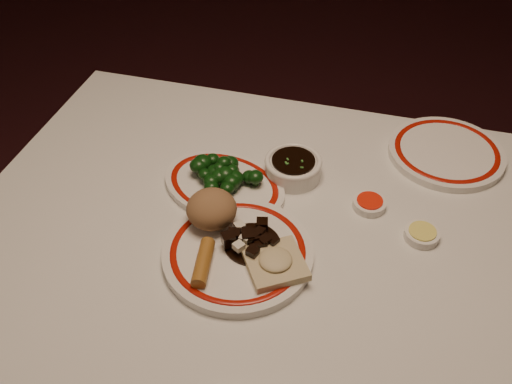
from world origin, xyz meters
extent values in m
cube|color=silver|center=(0.00, 0.00, 0.73)|extent=(1.20, 0.90, 0.04)
cylinder|color=black|center=(-0.54, 0.39, 0.35)|extent=(0.06, 0.06, 0.71)
cylinder|color=white|center=(-0.06, -0.06, 0.76)|extent=(0.28, 0.28, 0.02)
torus|color=#9A1207|center=(-0.06, -0.06, 0.77)|extent=(0.25, 0.25, 0.00)
ellipsoid|color=#906744|center=(-0.13, -0.01, 0.80)|extent=(0.09, 0.09, 0.07)
cylinder|color=#A16A27|center=(-0.11, -0.11, 0.78)|extent=(0.04, 0.10, 0.03)
cube|color=#C3B58A|center=(0.01, -0.08, 0.78)|extent=(0.13, 0.13, 0.02)
ellipsoid|color=#C3B58A|center=(0.01, -0.08, 0.79)|extent=(0.06, 0.06, 0.02)
cylinder|color=black|center=(-0.04, -0.04, 0.77)|extent=(0.10, 0.10, 0.00)
cube|color=black|center=(-0.03, -0.02, 0.78)|extent=(0.02, 0.02, 0.02)
cube|color=black|center=(0.00, -0.04, 0.78)|extent=(0.02, 0.02, 0.02)
cube|color=black|center=(-0.07, -0.04, 0.79)|extent=(0.03, 0.03, 0.02)
cube|color=black|center=(-0.04, -0.04, 0.78)|extent=(0.02, 0.02, 0.02)
cube|color=black|center=(-0.02, -0.05, 0.78)|extent=(0.03, 0.03, 0.02)
cube|color=black|center=(-0.04, -0.05, 0.78)|extent=(0.02, 0.02, 0.02)
cube|color=black|center=(-0.04, -0.04, 0.78)|extent=(0.02, 0.02, 0.02)
cube|color=black|center=(-0.05, -0.04, 0.79)|extent=(0.02, 0.02, 0.02)
cube|color=black|center=(-0.03, 0.00, 0.78)|extent=(0.02, 0.02, 0.02)
cube|color=black|center=(-0.03, -0.07, 0.79)|extent=(0.02, 0.02, 0.02)
cube|color=black|center=(-0.02, -0.04, 0.78)|extent=(0.03, 0.03, 0.02)
cube|color=black|center=(-0.04, -0.04, 0.79)|extent=(0.02, 0.02, 0.02)
cube|color=black|center=(-0.04, -0.04, 0.79)|extent=(0.03, 0.03, 0.02)
cube|color=black|center=(-0.03, -0.03, 0.79)|extent=(0.02, 0.02, 0.02)
cube|color=black|center=(-0.03, -0.07, 0.79)|extent=(0.02, 0.02, 0.02)
cube|color=black|center=(-0.08, -0.06, 0.79)|extent=(0.03, 0.03, 0.02)
cube|color=black|center=(-0.05, -0.04, 0.79)|extent=(0.03, 0.03, 0.02)
cube|color=black|center=(-0.04, -0.04, 0.78)|extent=(0.03, 0.03, 0.02)
cube|color=beige|center=(-0.06, -0.07, 0.79)|extent=(0.02, 0.02, 0.01)
cube|color=beige|center=(-0.07, -0.02, 0.79)|extent=(0.02, 0.02, 0.01)
cube|color=beige|center=(-0.05, -0.05, 0.79)|extent=(0.02, 0.02, 0.01)
torus|color=#9A1207|center=(-0.14, 0.10, 0.77)|extent=(0.28, 0.28, 0.00)
cylinder|color=#23471C|center=(-0.18, 0.10, 0.77)|extent=(0.01, 0.01, 0.01)
ellipsoid|color=#0D350D|center=(-0.18, 0.10, 0.79)|extent=(0.03, 0.03, 0.02)
cylinder|color=#23471C|center=(-0.13, 0.10, 0.77)|extent=(0.01, 0.01, 0.02)
ellipsoid|color=#0D350D|center=(-0.13, 0.10, 0.79)|extent=(0.04, 0.04, 0.03)
cylinder|color=#23471C|center=(-0.13, 0.12, 0.77)|extent=(0.01, 0.01, 0.01)
ellipsoid|color=#0D350D|center=(-0.13, 0.12, 0.78)|extent=(0.03, 0.03, 0.02)
cylinder|color=#23471C|center=(-0.14, 0.10, 0.77)|extent=(0.01, 0.01, 0.01)
ellipsoid|color=#0D350D|center=(-0.14, 0.10, 0.79)|extent=(0.03, 0.03, 0.02)
cylinder|color=#23471C|center=(-0.20, 0.11, 0.77)|extent=(0.01, 0.01, 0.01)
ellipsoid|color=#0D350D|center=(-0.20, 0.11, 0.79)|extent=(0.04, 0.04, 0.03)
cylinder|color=#23471C|center=(-0.13, 0.12, 0.77)|extent=(0.01, 0.01, 0.01)
ellipsoid|color=#0D350D|center=(-0.13, 0.12, 0.79)|extent=(0.03, 0.03, 0.03)
cylinder|color=#23471C|center=(-0.13, 0.11, 0.77)|extent=(0.01, 0.01, 0.01)
ellipsoid|color=#0D350D|center=(-0.13, 0.11, 0.79)|extent=(0.03, 0.03, 0.02)
cylinder|color=#23471C|center=(-0.12, 0.10, 0.77)|extent=(0.01, 0.01, 0.01)
ellipsoid|color=#0D350D|center=(-0.12, 0.10, 0.79)|extent=(0.04, 0.04, 0.03)
cylinder|color=#23471C|center=(-0.12, 0.09, 0.77)|extent=(0.01, 0.01, 0.01)
ellipsoid|color=#0D350D|center=(-0.12, 0.09, 0.78)|extent=(0.03, 0.03, 0.03)
cylinder|color=#23471C|center=(-0.16, 0.11, 0.77)|extent=(0.01, 0.01, 0.01)
ellipsoid|color=#0D350D|center=(-0.16, 0.11, 0.79)|extent=(0.04, 0.04, 0.03)
cylinder|color=#23471C|center=(-0.19, 0.13, 0.77)|extent=(0.01, 0.01, 0.01)
ellipsoid|color=#0D350D|center=(-0.19, 0.13, 0.79)|extent=(0.04, 0.04, 0.03)
cylinder|color=#23471C|center=(-0.15, 0.09, 0.77)|extent=(0.01, 0.01, 0.01)
ellipsoid|color=#0D350D|center=(-0.15, 0.09, 0.79)|extent=(0.03, 0.03, 0.03)
cylinder|color=#23471C|center=(-0.14, 0.10, 0.77)|extent=(0.01, 0.01, 0.01)
ellipsoid|color=#0D350D|center=(-0.14, 0.10, 0.78)|extent=(0.03, 0.03, 0.03)
cylinder|color=#23471C|center=(-0.08, 0.12, 0.77)|extent=(0.01, 0.01, 0.01)
ellipsoid|color=#0D350D|center=(-0.08, 0.12, 0.79)|extent=(0.03, 0.03, 0.03)
cylinder|color=#23471C|center=(-0.12, 0.09, 0.77)|extent=(0.01, 0.01, 0.01)
ellipsoid|color=#0D350D|center=(-0.12, 0.09, 0.79)|extent=(0.03, 0.03, 0.03)
cylinder|color=#23471C|center=(-0.14, 0.14, 0.77)|extent=(0.01, 0.01, 0.01)
ellipsoid|color=#0D350D|center=(-0.14, 0.14, 0.79)|extent=(0.03, 0.03, 0.03)
cylinder|color=#23471C|center=(-0.12, 0.07, 0.77)|extent=(0.01, 0.01, 0.01)
ellipsoid|color=#0D350D|center=(-0.12, 0.07, 0.78)|extent=(0.03, 0.03, 0.02)
cylinder|color=#23471C|center=(-0.16, 0.08, 0.77)|extent=(0.01, 0.01, 0.01)
ellipsoid|color=#0D350D|center=(-0.16, 0.08, 0.79)|extent=(0.03, 0.03, 0.03)
cylinder|color=#23471C|center=(-0.09, 0.12, 0.77)|extent=(0.01, 0.01, 0.01)
ellipsoid|color=#0D350D|center=(-0.09, 0.12, 0.78)|extent=(0.03, 0.03, 0.02)
cylinder|color=#23471C|center=(-0.15, 0.07, 0.77)|extent=(0.01, 0.01, 0.01)
ellipsoid|color=#0D350D|center=(-0.15, 0.07, 0.78)|extent=(0.03, 0.03, 0.02)
cylinder|color=#23471C|center=(-0.18, 0.14, 0.77)|extent=(0.01, 0.01, 0.01)
ellipsoid|color=#0D350D|center=(-0.18, 0.14, 0.79)|extent=(0.03, 0.03, 0.02)
ellipsoid|color=#0D350D|center=(-0.14, 0.11, 0.79)|extent=(0.03, 0.03, 0.02)
ellipsoid|color=#0D350D|center=(-0.14, 0.12, 0.80)|extent=(0.03, 0.03, 0.02)
ellipsoid|color=#0D350D|center=(-0.13, 0.12, 0.79)|extent=(0.03, 0.03, 0.02)
ellipsoid|color=#0D350D|center=(-0.15, 0.11, 0.80)|extent=(0.02, 0.02, 0.02)
cylinder|color=white|center=(-0.02, 0.18, 0.77)|extent=(0.11, 0.11, 0.04)
cylinder|color=black|center=(-0.02, 0.18, 0.79)|extent=(0.09, 0.09, 0.00)
cylinder|color=white|center=(0.15, 0.13, 0.76)|extent=(0.06, 0.06, 0.02)
cylinder|color=red|center=(0.15, 0.13, 0.77)|extent=(0.05, 0.05, 0.00)
cylinder|color=white|center=(0.25, 0.07, 0.76)|extent=(0.06, 0.06, 0.02)
cylinder|color=#EBE161|center=(0.25, 0.07, 0.77)|extent=(0.05, 0.05, 0.00)
cylinder|color=white|center=(0.28, 0.33, 0.76)|extent=(0.29, 0.29, 0.02)
torus|color=#9A1207|center=(0.28, 0.33, 0.77)|extent=(0.25, 0.25, 0.00)
camera|label=1|loc=(0.15, -0.69, 1.52)|focal=40.00mm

